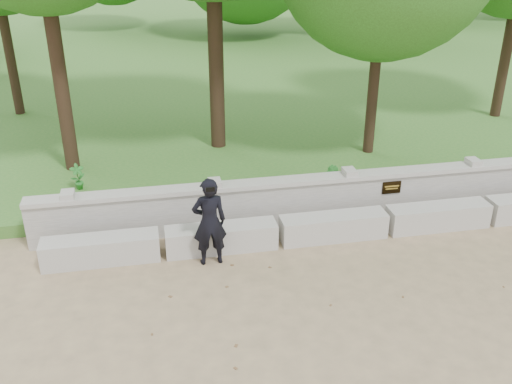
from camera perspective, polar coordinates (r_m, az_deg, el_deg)
ground at (r=9.21m, az=17.44°, el=-9.56°), size 80.00×80.00×0.00m
lawn at (r=21.49m, az=-0.05°, el=11.92°), size 40.00×22.00×0.25m
concrete_bench at (r=10.54m, az=12.91°, el=-2.90°), size 11.90×0.45×0.45m
parapet_wall at (r=11.00m, az=11.61°, el=-0.12°), size 12.50×0.35×0.90m
man_main at (r=9.17m, az=-4.69°, el=-2.98°), size 0.57×0.51×1.52m
shrub_a at (r=11.88m, az=-17.38°, el=1.45°), size 0.34×0.29×0.54m
shrub_b at (r=11.38m, az=7.61°, el=1.33°), size 0.31×0.34×0.52m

